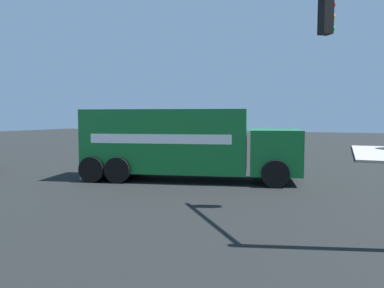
% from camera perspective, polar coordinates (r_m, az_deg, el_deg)
% --- Properties ---
extents(ground_plane, '(100.00, 100.00, 0.00)m').
position_cam_1_polar(ground_plane, '(17.00, 0.03, -4.41)').
color(ground_plane, black).
extents(delivery_truck, '(8.85, 4.50, 2.83)m').
position_cam_1_polar(delivery_truck, '(14.98, -1.34, 0.16)').
color(delivery_truck, '#146B2D').
rests_on(delivery_truck, ground).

